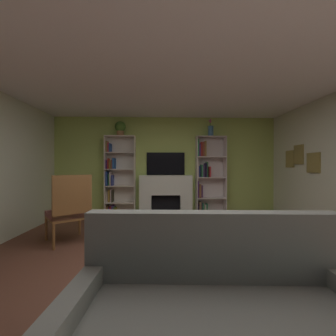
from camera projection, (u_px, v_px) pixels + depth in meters
The scene contains 11 objects.
ground_plane at pixel (171, 273), 2.80m from camera, with size 7.36×7.36×0.00m, color brown.
wall_back_accent at pixel (166, 167), 5.89m from camera, with size 5.78×0.06×2.58m, color #AFC860.
ceiling at pixel (171, 61), 2.79m from camera, with size 5.78×6.25×0.06m, color white.
fireplace at pixel (166, 195), 5.73m from camera, with size 1.42×0.56×1.09m.
tv at pixel (166, 164), 5.83m from camera, with size 0.97×0.06×0.57m, color black.
bookshelf_left at pixel (117, 180), 5.71m from camera, with size 0.74×0.31×2.08m.
bookshelf_right at pixel (206, 178), 5.78m from camera, with size 0.74×0.31×2.08m.
potted_plant at pixel (120, 128), 5.67m from camera, with size 0.27×0.27×0.37m.
vase_with_flowers at pixel (211, 130), 5.74m from camera, with size 0.14×0.14×0.45m.
couch at pixel (220, 325), 1.45m from camera, with size 1.98×1.02×0.96m.
armchair at pixel (69, 209), 3.89m from camera, with size 0.87×0.87×1.17m.
Camera 1 is at (-0.13, -2.79, 1.31)m, focal length 24.29 mm.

